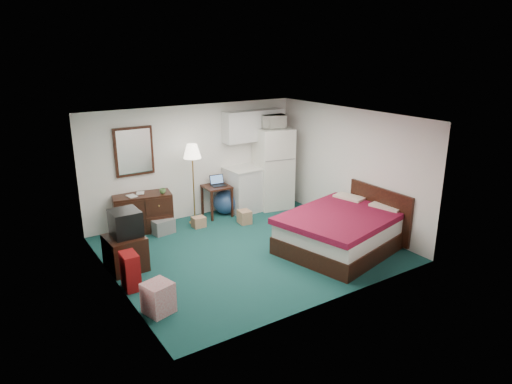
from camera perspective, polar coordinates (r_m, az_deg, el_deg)
floor at (r=8.75m, az=-0.92°, el=-7.13°), size 5.00×4.50×0.01m
ceiling at (r=8.04m, az=-1.01°, el=9.30°), size 5.00×4.50×0.01m
walls at (r=8.31m, az=-0.96°, el=0.73°), size 5.01×4.51×2.50m
mirror at (r=9.62m, az=-15.01°, el=4.93°), size 0.80×0.06×1.00m
upper_cabinets at (r=10.62m, az=-0.31°, el=8.31°), size 1.50×0.35×0.70m
headboard at (r=9.37m, az=15.11°, el=-2.43°), size 0.06×1.56×1.00m
dresser at (r=9.74m, az=-13.93°, el=-2.51°), size 1.25×0.74×0.80m
floor_lamp at (r=9.82m, az=-7.82°, el=0.94°), size 0.46×0.46×1.75m
desk at (r=10.35m, az=-4.90°, el=-1.10°), size 0.58×0.58×0.71m
exercise_ball at (r=10.49m, az=-3.85°, el=-1.28°), size 0.58×0.58×0.55m
kitchen_counter at (r=10.66m, az=-1.15°, el=0.35°), size 0.95×0.74×1.00m
fridge at (r=10.79m, az=2.17°, el=3.02°), size 0.91×0.91×1.90m
bed at (r=8.77m, az=10.68°, el=-4.89°), size 2.53×2.17×0.70m
tv_stand at (r=8.20m, az=-16.00°, el=-7.31°), size 0.64×0.69×0.60m
suitcase at (r=7.54m, az=-15.44°, el=-9.51°), size 0.24×0.38×0.60m
retail_box at (r=6.86m, az=-12.12°, el=-12.80°), size 0.46×0.46×0.46m
file_bin at (r=9.61m, az=-11.58°, el=-4.20°), size 0.47×0.38×0.30m
cardboard_box_a at (r=9.82m, az=-7.18°, el=-3.73°), size 0.27×0.22×0.22m
cardboard_box_b at (r=9.94m, az=-1.45°, el=-3.13°), size 0.27×0.31×0.29m
laptop at (r=10.21m, az=-4.70°, el=1.38°), size 0.35×0.29×0.22m
crt_tv at (r=8.06m, az=-16.02°, el=-3.74°), size 0.48×0.52×0.44m
microwave at (r=10.57m, az=2.16°, el=9.00°), size 0.63×0.48×0.38m
book_a at (r=9.46m, az=-15.79°, el=0.01°), size 0.17×0.04×0.23m
book_b at (r=9.65m, az=-14.78°, el=0.38°), size 0.15×0.08×0.21m
mug at (r=9.56m, az=-11.60°, el=0.19°), size 0.13×0.11×0.13m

